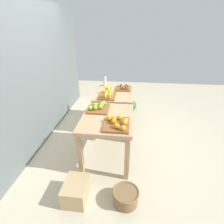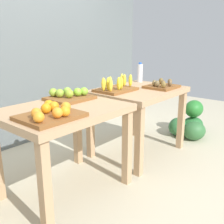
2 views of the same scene
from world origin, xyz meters
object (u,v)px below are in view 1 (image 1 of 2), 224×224
at_px(display_table_left, 107,123).
at_px(wicker_basket, 126,196).
at_px(kiwi_bin, 124,88).
at_px(water_bottle, 105,81).
at_px(apple_bin, 98,107).
at_px(display_table_right, 115,97).
at_px(cardboard_produce_box, 76,191).
at_px(orange_bin, 117,123).
at_px(watermelon_pile, 126,101).
at_px(banana_crate, 108,95).

distance_m(display_table_left, wicker_basket, 1.09).
xyz_separation_m(kiwi_bin, water_bottle, (0.21, 0.46, 0.09)).
bearing_deg(apple_bin, display_table_right, -11.90).
distance_m(water_bottle, cardboard_produce_box, 2.54).
distance_m(display_table_right, orange_bin, 1.39).
xyz_separation_m(display_table_right, kiwi_bin, (0.21, -0.18, 0.15)).
bearing_deg(display_table_left, watermelon_pile, -6.44).
relative_size(display_table_right, wicker_basket, 3.01).
relative_size(orange_bin, kiwi_bin, 1.22).
height_order(display_table_right, apple_bin, apple_bin).
bearing_deg(apple_bin, water_bottle, 3.79).
xyz_separation_m(orange_bin, banana_crate, (1.10, 0.29, 0.01)).
height_order(orange_bin, cardboard_produce_box, orange_bin).
distance_m(water_bottle, wicker_basket, 2.61).
xyz_separation_m(apple_bin, cardboard_produce_box, (-1.11, 0.11, -0.69)).
bearing_deg(cardboard_produce_box, display_table_right, -8.55).
distance_m(display_table_left, apple_bin, 0.34).
bearing_deg(apple_bin, cardboard_produce_box, 174.16).
bearing_deg(orange_bin, display_table_right, 7.43).
height_order(orange_bin, banana_crate, banana_crate).
bearing_deg(banana_crate, water_bottle, 13.37).
relative_size(banana_crate, kiwi_bin, 1.24).
relative_size(display_table_right, watermelon_pile, 1.58).
height_order(wicker_basket, cardboard_produce_box, cardboard_produce_box).
relative_size(banana_crate, water_bottle, 1.74).
distance_m(display_table_right, apple_bin, 0.92).
xyz_separation_m(display_table_right, orange_bin, (-1.37, -0.18, 0.16)).
distance_m(apple_bin, wicker_basket, 1.42).
relative_size(apple_bin, wicker_basket, 1.16).
height_order(display_table_left, display_table_right, same).
relative_size(kiwi_bin, water_bottle, 1.40).
bearing_deg(orange_bin, banana_crate, 14.62).
bearing_deg(banana_crate, orange_bin, -165.38).
bearing_deg(display_table_right, wicker_basket, -170.00).
height_order(banana_crate, watermelon_pile, banana_crate).
relative_size(display_table_right, apple_bin, 2.60).
xyz_separation_m(display_table_left, wicker_basket, (-0.86, -0.35, -0.57)).
xyz_separation_m(display_table_right, wicker_basket, (-1.98, -0.35, -0.57)).
bearing_deg(apple_bin, watermelon_pile, -12.86).
bearing_deg(display_table_left, banana_crate, 7.23).
bearing_deg(water_bottle, display_table_right, -146.99).
bearing_deg(apple_bin, display_table_left, -141.84).
height_order(kiwi_bin, watermelon_pile, kiwi_bin).
bearing_deg(banana_crate, display_table_right, -21.07).
bearing_deg(display_table_left, wicker_basket, -157.96).
distance_m(banana_crate, watermelon_pile, 1.44).
relative_size(water_bottle, watermelon_pile, 0.39).
bearing_deg(display_table_left, orange_bin, -144.80).
bearing_deg(display_table_left, cardboard_produce_box, 161.09).
relative_size(apple_bin, cardboard_produce_box, 1.00).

